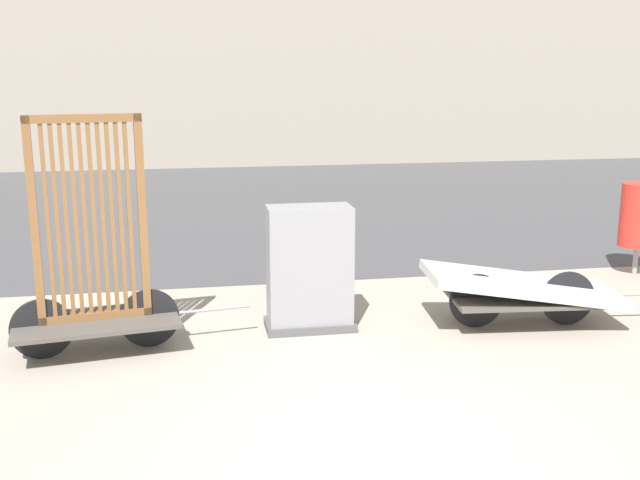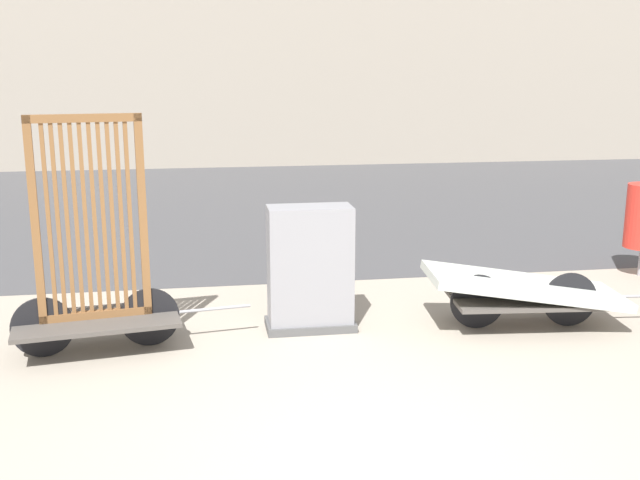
{
  "view_description": "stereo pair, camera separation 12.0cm",
  "coord_description": "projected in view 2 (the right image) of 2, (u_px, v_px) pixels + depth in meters",
  "views": [
    {
      "loc": [
        -1.19,
        -4.47,
        2.53
      ],
      "look_at": [
        0.0,
        2.21,
        0.97
      ],
      "focal_mm": 42.0,
      "sensor_mm": 36.0,
      "label": 1
    },
    {
      "loc": [
        -1.07,
        -4.49,
        2.53
      ],
      "look_at": [
        0.0,
        2.21,
        0.97
      ],
      "focal_mm": 42.0,
      "sensor_mm": 36.0,
      "label": 2
    }
  ],
  "objects": [
    {
      "name": "ground_plane",
      "position": [
        372.0,
        451.0,
        5.06
      ],
      "size": [
        60.0,
        60.0,
        0.0
      ],
      "primitive_type": "plane",
      "color": "gray"
    },
    {
      "name": "road_strip",
      "position": [
        259.0,
        203.0,
        14.31
      ],
      "size": [
        56.0,
        10.99,
        0.01
      ],
      "color": "#424244",
      "rests_on": "ground_plane"
    },
    {
      "name": "bike_cart_with_bedframe",
      "position": [
        94.0,
        274.0,
        6.71
      ],
      "size": [
        2.18,
        0.98,
        2.15
      ],
      "rotation": [
        0.0,
        0.0,
        0.15
      ],
      "color": "#4C4742",
      "rests_on": "ground_plane"
    },
    {
      "name": "bike_cart_with_mattress",
      "position": [
        525.0,
        290.0,
        7.42
      ],
      "size": [
        2.42,
        1.0,
        0.61
      ],
      "rotation": [
        0.0,
        0.0,
        -0.09
      ],
      "color": "#4C4742",
      "rests_on": "ground_plane"
    },
    {
      "name": "utility_cabinet",
      "position": [
        310.0,
        273.0,
        7.33
      ],
      "size": [
        0.88,
        0.45,
        1.23
      ],
      "color": "#4C4C4C",
      "rests_on": "ground_plane"
    }
  ]
}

